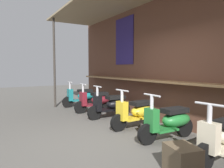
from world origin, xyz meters
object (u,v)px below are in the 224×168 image
object	(u,v)px
scooter_maroon	(96,100)
scooter_black	(112,105)
merchandise_crate	(182,160)
scooter_green	(170,121)
scooter_yellow	(138,112)
scooter_teal	(82,96)

from	to	relation	value
scooter_maroon	scooter_black	size ratio (longest dim) A/B	1.00
scooter_black	scooter_maroon	bearing A→B (deg)	-88.72
scooter_black	merchandise_crate	world-z (taller)	scooter_black
scooter_black	scooter_green	xyz separation A→B (m)	(2.29, -0.00, 0.00)
scooter_yellow	merchandise_crate	size ratio (longest dim) A/B	3.09
scooter_maroon	scooter_yellow	xyz separation A→B (m)	(2.24, -0.00, 0.00)
scooter_teal	scooter_maroon	xyz separation A→B (m)	(1.21, 0.00, 0.00)
scooter_maroon	merchandise_crate	size ratio (longest dim) A/B	3.09
scooter_green	merchandise_crate	xyz separation A→B (m)	(1.10, -0.93, -0.19)
scooter_green	scooter_maroon	bearing A→B (deg)	-87.21
scooter_black	scooter_teal	bearing A→B (deg)	-88.72
scooter_teal	scooter_yellow	xyz separation A→B (m)	(3.45, 0.00, 0.00)
scooter_black	merchandise_crate	distance (m)	3.52
scooter_maroon	scooter_yellow	distance (m)	2.24
scooter_yellow	scooter_green	world-z (taller)	same
scooter_yellow	scooter_green	xyz separation A→B (m)	(1.06, -0.00, 0.00)
scooter_teal	merchandise_crate	bearing A→B (deg)	82.98
scooter_green	scooter_black	bearing A→B (deg)	-87.21
scooter_black	scooter_yellow	size ratio (longest dim) A/B	1.00
scooter_yellow	merchandise_crate	bearing A→B (deg)	64.56
scooter_maroon	scooter_black	distance (m)	1.02
scooter_teal	scooter_black	distance (m)	2.23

